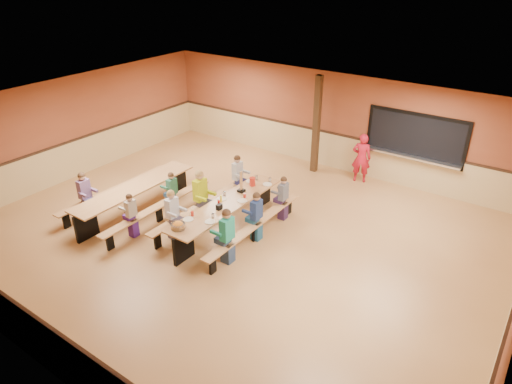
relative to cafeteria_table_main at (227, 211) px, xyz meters
The scene contains 23 objects.
ground 0.59m from the cafeteria_table_main, 18.76° to the right, with size 12.00×12.00×0.00m, color #9C6A3B.
room_envelope 0.32m from the cafeteria_table_main, 18.76° to the right, with size 12.04×10.04×3.02m.
kitchen_pass_through 5.73m from the cafeteria_table_main, 59.63° to the left, with size 2.78×0.28×1.38m.
structural_post 4.42m from the cafeteria_table_main, 89.26° to the left, with size 0.18×0.18×3.00m, color #322010.
cafeteria_table_main is the anchor object (origin of this frame).
cafeteria_table_second 2.59m from the cafeteria_table_main, 165.04° to the right, with size 1.91×3.70×0.74m.
seated_child_white_left 1.31m from the cafeteria_table_main, 129.27° to the right, with size 0.39×0.32×1.25m, color silver, non-canonical shape.
seated_adult_yellow 0.84m from the cafeteria_table_main, behind, with size 0.44×0.36×1.36m, color #B9CB11, non-canonical shape.
seated_child_grey_left 1.73m from the cafeteria_table_main, 118.53° to the left, with size 0.38×0.31×1.24m, color #B6B6B6, non-canonical shape.
seated_child_teal_right 1.33m from the cafeteria_table_main, 51.37° to the right, with size 0.41×0.34×1.30m, color #1D866D, non-canonical shape.
seated_child_navy_right 0.83m from the cafeteria_table_main, ahead, with size 0.37×0.31×1.22m, color navy, non-canonical shape.
seated_child_char_right 1.49m from the cafeteria_table_main, 56.45° to the left, with size 0.35×0.28×1.16m, color #52545E, non-canonical shape.
seated_child_purple_sec 3.68m from the cafeteria_table_main, 154.59° to the right, with size 0.39×0.32×1.25m, color slate, non-canonical shape.
seated_child_green_sec 1.68m from the cafeteria_table_main, behind, with size 0.34×0.28×1.14m, color #2A6549, non-canonical shape.
seated_child_tan_sec 2.26m from the cafeteria_table_main, 137.86° to the right, with size 0.32×0.26×1.12m, color #B5A894, non-canonical shape.
standing_woman 4.70m from the cafeteria_table_main, 70.98° to the left, with size 0.55×0.36×1.50m, color #B61427.
punch_pitcher 1.18m from the cafeteria_table_main, 92.60° to the left, with size 0.16×0.16×0.22m, color red.
chip_bowl 1.54m from the cafeteria_table_main, 95.84° to the right, with size 0.32×0.32×0.15m, color orange, non-canonical shape.
napkin_dispenser 0.44m from the cafeteria_table_main, 83.25° to the right, with size 0.10×0.14×0.13m, color black.
condiment_mustard 0.34m from the cafeteria_table_main, behind, with size 0.06×0.06×0.17m, color yellow.
condiment_ketchup 0.39m from the cafeteria_table_main, 102.74° to the right, with size 0.06×0.06×0.17m, color #B2140F.
table_paddle 0.77m from the cafeteria_table_main, 96.25° to the left, with size 0.16×0.16×0.56m.
place_settings 0.27m from the cafeteria_table_main, 14.04° to the right, with size 0.65×3.30×0.11m, color beige, non-canonical shape.
Camera 1 is at (5.83, -7.36, 6.01)m, focal length 32.00 mm.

